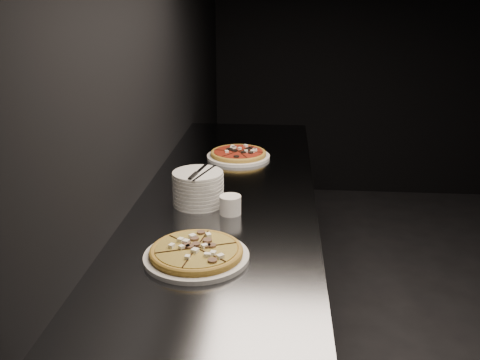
# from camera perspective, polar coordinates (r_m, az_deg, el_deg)

# --- Properties ---
(wall_left) EXTENTS (0.02, 5.00, 2.80)m
(wall_left) POSITION_cam_1_polar(r_m,az_deg,el_deg) (2.28, -10.67, 10.60)
(wall_left) COLOR black
(wall_left) RESTS_ON floor
(counter) EXTENTS (0.74, 2.44, 0.92)m
(counter) POSITION_cam_1_polar(r_m,az_deg,el_deg) (2.54, -1.08, -10.79)
(counter) COLOR slate
(counter) RESTS_ON floor
(pizza_mushroom) EXTENTS (0.39, 0.39, 0.04)m
(pizza_mushroom) POSITION_cam_1_polar(r_m,az_deg,el_deg) (1.75, -4.68, -7.77)
(pizza_mushroom) COLOR silver
(pizza_mushroom) RESTS_ON counter
(pizza_tomato) EXTENTS (0.33, 0.33, 0.04)m
(pizza_tomato) POSITION_cam_1_polar(r_m,az_deg,el_deg) (2.78, -0.17, 2.76)
(pizza_tomato) COLOR silver
(pizza_tomato) RESTS_ON counter
(plate_stack) EXTENTS (0.20, 0.20, 0.14)m
(plate_stack) POSITION_cam_1_polar(r_m,az_deg,el_deg) (2.17, -4.49, -0.87)
(plate_stack) COLOR silver
(plate_stack) RESTS_ON counter
(cutlery) EXTENTS (0.11, 0.21, 0.01)m
(cutlery) POSITION_cam_1_polar(r_m,az_deg,el_deg) (2.13, -4.39, 0.78)
(cutlery) COLOR #B5B7BD
(cutlery) RESTS_ON plate_stack
(ramekin) EXTENTS (0.08, 0.08, 0.07)m
(ramekin) POSITION_cam_1_polar(r_m,az_deg,el_deg) (2.08, -1.04, -2.61)
(ramekin) COLOR silver
(ramekin) RESTS_ON counter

